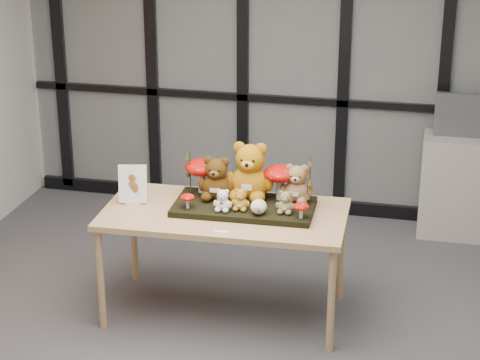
% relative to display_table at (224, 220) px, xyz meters
% --- Properties ---
extents(floor, '(5.00, 5.00, 0.00)m').
position_rel_display_table_xyz_m(floor, '(0.13, -0.46, -0.72)').
color(floor, '#4C4C50').
rests_on(floor, ground).
extents(room_shell, '(5.00, 5.00, 5.00)m').
position_rel_display_table_xyz_m(room_shell, '(0.13, -0.46, 0.96)').
color(room_shell, beige).
rests_on(room_shell, floor).
extents(glass_partition, '(4.90, 0.06, 2.78)m').
position_rel_display_table_xyz_m(glass_partition, '(0.13, 2.01, 0.69)').
color(glass_partition, '#2D383F').
rests_on(glass_partition, floor).
extents(display_table, '(1.71, 0.89, 0.79)m').
position_rel_display_table_xyz_m(display_table, '(0.00, 0.00, 0.00)').
color(display_table, tan).
rests_on(display_table, floor).
extents(diorama_tray, '(0.98, 0.51, 0.04)m').
position_rel_display_table_xyz_m(diorama_tray, '(0.12, 0.07, 0.09)').
color(diorama_tray, black).
rests_on(diorama_tray, display_table).
extents(bear_pooh_yellow, '(0.36, 0.32, 0.45)m').
position_rel_display_table_xyz_m(bear_pooh_yellow, '(0.14, 0.19, 0.33)').
color(bear_pooh_yellow, '#AC6A0B').
rests_on(bear_pooh_yellow, diorama_tray).
extents(bear_brown_medium, '(0.27, 0.24, 0.34)m').
position_rel_display_table_xyz_m(bear_brown_medium, '(-0.09, 0.13, 0.28)').
color(bear_brown_medium, '#452709').
rests_on(bear_brown_medium, diorama_tray).
extents(bear_tan_back, '(0.24, 0.22, 0.30)m').
position_rel_display_table_xyz_m(bear_tan_back, '(0.47, 0.19, 0.26)').
color(bear_tan_back, '#936740').
rests_on(bear_tan_back, diorama_tray).
extents(bear_small_yellow, '(0.13, 0.12, 0.17)m').
position_rel_display_table_xyz_m(bear_small_yellow, '(0.12, -0.03, 0.19)').
color(bear_small_yellow, '#B17B1E').
rests_on(bear_small_yellow, diorama_tray).
extents(bear_white_bow, '(0.13, 0.12, 0.17)m').
position_rel_display_table_xyz_m(bear_white_bow, '(0.01, -0.08, 0.19)').
color(bear_white_bow, white).
rests_on(bear_white_bow, diorama_tray).
extents(bear_beige_small, '(0.14, 0.12, 0.17)m').
position_rel_display_table_xyz_m(bear_beige_small, '(0.43, -0.02, 0.19)').
color(bear_beige_small, olive).
rests_on(bear_beige_small, diorama_tray).
extents(plush_cream_hedgehog, '(0.09, 0.08, 0.11)m').
position_rel_display_table_xyz_m(plush_cream_hedgehog, '(0.26, -0.08, 0.16)').
color(plush_cream_hedgehog, white).
rests_on(plush_cream_hedgehog, diorama_tray).
extents(mushroom_back_left, '(0.24, 0.24, 0.27)m').
position_rel_display_table_xyz_m(mushroom_back_left, '(-0.22, 0.22, 0.24)').
color(mushroom_back_left, '#9F0B05').
rests_on(mushroom_back_left, diorama_tray).
extents(mushroom_back_right, '(0.24, 0.24, 0.27)m').
position_rel_display_table_xyz_m(mushroom_back_right, '(0.35, 0.22, 0.24)').
color(mushroom_back_right, '#9F0B05').
rests_on(mushroom_back_right, diorama_tray).
extents(mushroom_front_left, '(0.10, 0.10, 0.11)m').
position_rel_display_table_xyz_m(mushroom_front_left, '(-0.24, -0.09, 0.16)').
color(mushroom_front_left, '#9F0B05').
rests_on(mushroom_front_left, diorama_tray).
extents(mushroom_front_right, '(0.11, 0.11, 0.12)m').
position_rel_display_table_xyz_m(mushroom_front_right, '(0.55, -0.09, 0.17)').
color(mushroom_front_right, '#9F0B05').
rests_on(mushroom_front_right, diorama_tray).
extents(sprig_green_far_left, '(0.05, 0.05, 0.32)m').
position_rel_display_table_xyz_m(sprig_green_far_left, '(-0.29, 0.18, 0.27)').
color(sprig_green_far_left, '#13350C').
rests_on(sprig_green_far_left, diorama_tray).
extents(sprig_green_mid_left, '(0.05, 0.05, 0.26)m').
position_rel_display_table_xyz_m(sprig_green_mid_left, '(-0.16, 0.24, 0.24)').
color(sprig_green_mid_left, '#13350C').
rests_on(sprig_green_mid_left, diorama_tray).
extents(sprig_dry_far_right, '(0.05, 0.05, 0.34)m').
position_rel_display_table_xyz_m(sprig_dry_far_right, '(0.56, 0.19, 0.28)').
color(sprig_dry_far_right, brown).
rests_on(sprig_dry_far_right, diorama_tray).
extents(sprig_dry_mid_right, '(0.05, 0.05, 0.23)m').
position_rel_display_table_xyz_m(sprig_dry_mid_right, '(0.57, 0.06, 0.22)').
color(sprig_dry_mid_right, brown).
rests_on(sprig_dry_mid_right, diorama_tray).
extents(sprig_green_centre, '(0.05, 0.05, 0.23)m').
position_rel_display_table_xyz_m(sprig_green_centre, '(0.05, 0.25, 0.22)').
color(sprig_green_centre, '#13350C').
rests_on(sprig_green_centre, diorama_tray).
extents(sign_holder, '(0.20, 0.09, 0.28)m').
position_rel_display_table_xyz_m(sign_holder, '(-0.66, -0.00, 0.20)').
color(sign_holder, silver).
rests_on(sign_holder, display_table).
extents(label_card, '(0.09, 0.03, 0.00)m').
position_rel_display_table_xyz_m(label_card, '(0.06, -0.34, 0.07)').
color(label_card, white).
rests_on(label_card, display_table).
extents(cabinet, '(0.66, 0.39, 0.88)m').
position_rel_display_table_xyz_m(cabinet, '(1.63, 1.78, -0.28)').
color(cabinet, '#A39A92').
rests_on(cabinet, floor).
extents(monitor, '(0.52, 0.05, 0.37)m').
position_rel_display_table_xyz_m(monitor, '(1.63, 1.79, 0.34)').
color(monitor, '#4B4D52').
rests_on(monitor, cabinet).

